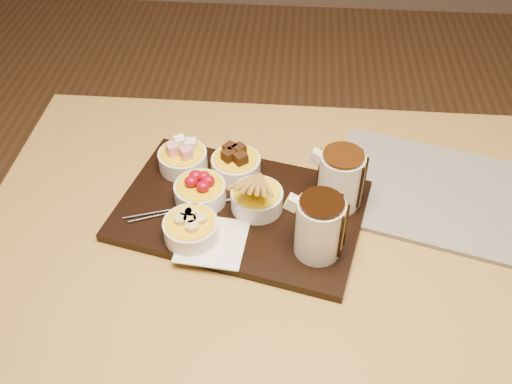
# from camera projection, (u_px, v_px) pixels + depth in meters

# --- Properties ---
(dining_table) EXTENTS (1.20, 0.80, 0.75)m
(dining_table) POSITION_uv_depth(u_px,v_px,m) (290.00, 261.00, 1.15)
(dining_table) COLOR #A3813C
(dining_table) RESTS_ON ground
(serving_board) EXTENTS (0.52, 0.40, 0.02)m
(serving_board) POSITION_uv_depth(u_px,v_px,m) (241.00, 210.00, 1.10)
(serving_board) COLOR black
(serving_board) RESTS_ON dining_table
(napkin) EXTENTS (0.13, 0.13, 0.00)m
(napkin) POSITION_uv_depth(u_px,v_px,m) (212.00, 241.00, 1.03)
(napkin) COLOR white
(napkin) RESTS_ON serving_board
(bowl_marshmallows) EXTENTS (0.10, 0.10, 0.04)m
(bowl_marshmallows) POSITION_uv_depth(u_px,v_px,m) (183.00, 160.00, 1.17)
(bowl_marshmallows) COLOR silver
(bowl_marshmallows) RESTS_ON serving_board
(bowl_cake) EXTENTS (0.10, 0.10, 0.04)m
(bowl_cake) POSITION_uv_depth(u_px,v_px,m) (236.00, 166.00, 1.15)
(bowl_cake) COLOR silver
(bowl_cake) RESTS_ON serving_board
(bowl_strawberries) EXTENTS (0.10, 0.10, 0.04)m
(bowl_strawberries) POSITION_uv_depth(u_px,v_px,m) (200.00, 193.00, 1.10)
(bowl_strawberries) COLOR silver
(bowl_strawberries) RESTS_ON serving_board
(bowl_biscotti) EXTENTS (0.10, 0.10, 0.04)m
(bowl_biscotti) POSITION_uv_depth(u_px,v_px,m) (257.00, 200.00, 1.08)
(bowl_biscotti) COLOR silver
(bowl_biscotti) RESTS_ON serving_board
(bowl_bananas) EXTENTS (0.10, 0.10, 0.04)m
(bowl_bananas) POSITION_uv_depth(u_px,v_px,m) (191.00, 230.00, 1.03)
(bowl_bananas) COLOR silver
(bowl_bananas) RESTS_ON serving_board
(pitcher_dark_chocolate) EXTENTS (0.10, 0.10, 0.11)m
(pitcher_dark_chocolate) POSITION_uv_depth(u_px,v_px,m) (319.00, 228.00, 0.98)
(pitcher_dark_chocolate) COLOR silver
(pitcher_dark_chocolate) RESTS_ON serving_board
(pitcher_milk_chocolate) EXTENTS (0.10, 0.10, 0.11)m
(pitcher_milk_chocolate) POSITION_uv_depth(u_px,v_px,m) (340.00, 180.00, 1.07)
(pitcher_milk_chocolate) COLOR silver
(pitcher_milk_chocolate) RESTS_ON serving_board
(fondue_skewers) EXTENTS (0.11, 0.26, 0.01)m
(fondue_skewers) POSITION_uv_depth(u_px,v_px,m) (191.00, 206.00, 1.09)
(fondue_skewers) COLOR silver
(fondue_skewers) RESTS_ON serving_board
(newspaper) EXTENTS (0.43, 0.38, 0.01)m
(newspaper) POSITION_uv_depth(u_px,v_px,m) (423.00, 190.00, 1.15)
(newspaper) COLOR beige
(newspaper) RESTS_ON dining_table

